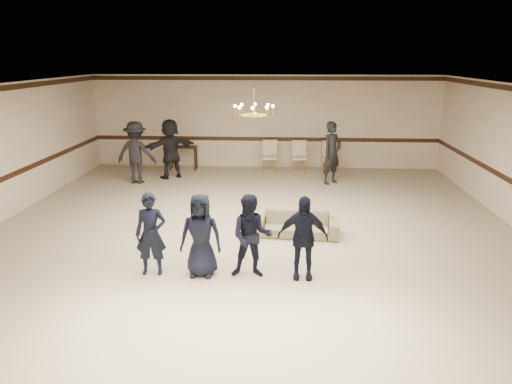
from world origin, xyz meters
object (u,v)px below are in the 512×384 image
(boy_d, at_px, (303,238))
(banquet_chair_right, at_px, (329,158))
(boy_b, at_px, (201,235))
(adult_right, at_px, (332,153))
(banquet_chair_left, at_px, (269,157))
(console_table, at_px, (183,158))
(adult_left, at_px, (136,153))
(adult_mid, at_px, (170,149))
(chandelier, at_px, (254,100))
(settee, at_px, (296,223))
(boy_c, at_px, (251,236))
(banquet_chair_mid, at_px, (299,157))
(boy_a, at_px, (151,234))

(boy_d, height_order, banquet_chair_right, boy_d)
(boy_b, relative_size, banquet_chair_right, 1.46)
(adult_right, xyz_separation_m, banquet_chair_left, (-1.95, 1.38, -0.44))
(banquet_chair_right, relative_size, console_table, 1.06)
(boy_d, bearing_deg, adult_right, 81.25)
(adult_left, bearing_deg, adult_mid, -136.00)
(chandelier, xyz_separation_m, settee, (0.98, -0.69, -2.61))
(boy_c, xyz_separation_m, adult_mid, (-3.09, 7.01, 0.20))
(adult_left, height_order, banquet_chair_left, adult_left)
(banquet_chair_left, bearing_deg, boy_d, -88.33)
(adult_right, bearing_deg, boy_c, -149.29)
(boy_c, relative_size, banquet_chair_mid, 1.46)
(boy_c, bearing_deg, banquet_chair_left, 88.81)
(boy_b, height_order, adult_right, adult_right)
(boy_a, height_order, adult_right, adult_right)
(boy_d, relative_size, adult_left, 0.79)
(boy_d, bearing_deg, adult_mid, 120.41)
(adult_left, bearing_deg, boy_c, 128.41)
(adult_right, bearing_deg, console_table, 119.96)
(boy_c, distance_m, console_table, 8.71)
(boy_d, distance_m, adult_right, 6.71)
(boy_c, bearing_deg, boy_a, 179.23)
(boy_a, bearing_deg, boy_d, -4.38)
(chandelier, distance_m, adult_mid, 5.51)
(adult_left, bearing_deg, boy_d, 133.87)
(boy_c, height_order, settee, boy_c)
(settee, relative_size, banquet_chair_right, 1.77)
(boy_d, distance_m, banquet_chair_mid, 8.00)
(adult_left, xyz_separation_m, adult_mid, (0.90, 0.70, 0.00))
(banquet_chair_mid, distance_m, console_table, 4.01)
(boy_c, xyz_separation_m, adult_right, (2.01, 6.61, 0.20))
(adult_right, height_order, banquet_chair_right, adult_right)
(boy_d, height_order, adult_mid, adult_mid)
(settee, height_order, adult_mid, adult_mid)
(boy_d, xyz_separation_m, console_table, (-3.84, 8.19, -0.34))
(chandelier, relative_size, console_table, 0.95)
(adult_left, bearing_deg, adult_right, -171.01)
(boy_a, bearing_deg, adult_right, 55.67)
(adult_left, xyz_separation_m, banquet_chair_left, (4.05, 1.68, -0.44))
(boy_d, height_order, banquet_chair_left, boy_d)
(boy_a, relative_size, banquet_chair_left, 1.46)
(chandelier, bearing_deg, boy_c, -87.25)
(boy_b, height_order, adult_left, adult_left)
(adult_right, xyz_separation_m, banquet_chair_right, (0.05, 1.38, -0.44))
(chandelier, relative_size, adult_right, 0.49)
(banquet_chair_right, bearing_deg, adult_mid, -174.24)
(settee, bearing_deg, adult_right, 80.17)
(adult_left, distance_m, banquet_chair_left, 4.40)
(chandelier, xyz_separation_m, banquet_chair_left, (0.19, 5.21, -2.35))
(chandelier, bearing_deg, adult_left, 137.49)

